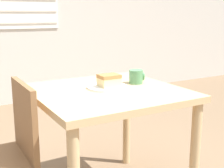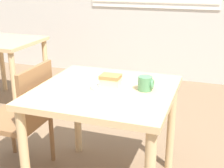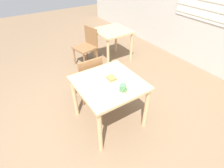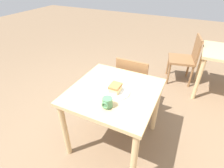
{
  "view_description": "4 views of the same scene",
  "coord_description": "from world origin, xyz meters",
  "px_view_note": "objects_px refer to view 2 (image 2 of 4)",
  "views": [
    {
      "loc": [
        -0.82,
        -1.29,
        1.22
      ],
      "look_at": [
        0.15,
        0.42,
        0.78
      ],
      "focal_mm": 50.0,
      "sensor_mm": 36.0,
      "label": 1
    },
    {
      "loc": [
        0.74,
        -1.42,
        1.46
      ],
      "look_at": [
        0.13,
        0.38,
        0.79
      ],
      "focal_mm": 50.0,
      "sensor_mm": 36.0,
      "label": 2
    },
    {
      "loc": [
        1.72,
        -0.65,
        2.18
      ],
      "look_at": [
        0.16,
        0.37,
        0.77
      ],
      "focal_mm": 28.0,
      "sensor_mm": 36.0,
      "label": 3
    },
    {
      "loc": [
        1.39,
        0.98,
        1.79
      ],
      "look_at": [
        0.1,
        0.35,
        0.84
      ],
      "focal_mm": 28.0,
      "sensor_mm": 36.0,
      "label": 4
    }
  ],
  "objects_px": {
    "chair_near_window": "(23,115)",
    "coffee_mug": "(146,83)",
    "cake_slice": "(110,80)",
    "dining_table_near": "(105,105)",
    "dining_table_far": "(5,52)",
    "plate": "(110,86)"
  },
  "relations": [
    {
      "from": "chair_near_window",
      "to": "cake_slice",
      "type": "xyz_separation_m",
      "value": [
        0.68,
        0.03,
        0.34
      ]
    },
    {
      "from": "chair_near_window",
      "to": "cake_slice",
      "type": "height_order",
      "value": "chair_near_window"
    },
    {
      "from": "chair_near_window",
      "to": "plate",
      "type": "relative_size",
      "value": 3.29
    },
    {
      "from": "chair_near_window",
      "to": "coffee_mug",
      "type": "height_order",
      "value": "chair_near_window"
    },
    {
      "from": "dining_table_near",
      "to": "coffee_mug",
      "type": "relative_size",
      "value": 8.8
    },
    {
      "from": "chair_near_window",
      "to": "coffee_mug",
      "type": "bearing_deg",
      "value": 93.81
    },
    {
      "from": "plate",
      "to": "coffee_mug",
      "type": "relative_size",
      "value": 2.59
    },
    {
      "from": "dining_table_far",
      "to": "coffee_mug",
      "type": "xyz_separation_m",
      "value": [
        1.9,
        -1.08,
        0.19
      ]
    },
    {
      "from": "dining_table_far",
      "to": "coffee_mug",
      "type": "bearing_deg",
      "value": -29.6
    },
    {
      "from": "plate",
      "to": "cake_slice",
      "type": "relative_size",
      "value": 2.03
    },
    {
      "from": "chair_near_window",
      "to": "cake_slice",
      "type": "bearing_deg",
      "value": 92.72
    },
    {
      "from": "chair_near_window",
      "to": "plate",
      "type": "distance_m",
      "value": 0.74
    },
    {
      "from": "dining_table_near",
      "to": "coffee_mug",
      "type": "height_order",
      "value": "coffee_mug"
    },
    {
      "from": "plate",
      "to": "dining_table_far",
      "type": "bearing_deg",
      "value": 146.7
    },
    {
      "from": "dining_table_near",
      "to": "cake_slice",
      "type": "xyz_separation_m",
      "value": [
        0.03,
        0.03,
        0.17
      ]
    },
    {
      "from": "dining_table_near",
      "to": "cake_slice",
      "type": "bearing_deg",
      "value": 41.48
    },
    {
      "from": "dining_table_near",
      "to": "chair_near_window",
      "type": "bearing_deg",
      "value": -179.38
    },
    {
      "from": "dining_table_near",
      "to": "cake_slice",
      "type": "height_order",
      "value": "cake_slice"
    },
    {
      "from": "chair_near_window",
      "to": "dining_table_far",
      "type": "bearing_deg",
      "value": -138.92
    },
    {
      "from": "dining_table_far",
      "to": "chair_near_window",
      "type": "xyz_separation_m",
      "value": [
        1.0,
        -1.14,
        -0.14
      ]
    },
    {
      "from": "dining_table_near",
      "to": "dining_table_far",
      "type": "height_order",
      "value": "dining_table_near"
    },
    {
      "from": "coffee_mug",
      "to": "cake_slice",
      "type": "bearing_deg",
      "value": -172.92
    }
  ]
}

